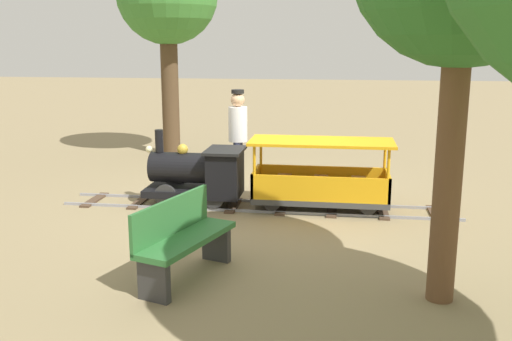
# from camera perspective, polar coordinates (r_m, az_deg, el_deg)

# --- Properties ---
(ground_plane) EXTENTS (60.00, 60.00, 0.00)m
(ground_plane) POSITION_cam_1_polar(r_m,az_deg,el_deg) (8.35, 0.89, -3.71)
(ground_plane) COLOR #8C7A56
(track) EXTENTS (0.77, 5.70, 0.04)m
(track) POSITION_cam_1_polar(r_m,az_deg,el_deg) (8.36, 0.17, -3.58)
(track) COLOR gray
(track) RESTS_ON ground_plane
(locomotive) EXTENTS (0.73, 1.45, 1.07)m
(locomotive) POSITION_cam_1_polar(r_m,az_deg,el_deg) (8.40, -5.59, -0.27)
(locomotive) COLOR black
(locomotive) RESTS_ON ground_plane
(passenger_car) EXTENTS (0.83, 2.00, 0.97)m
(passenger_car) POSITION_cam_1_polar(r_m,az_deg,el_deg) (8.18, 6.42, -1.07)
(passenger_car) COLOR #3F3F3F
(passenger_car) RESTS_ON ground_plane
(conductor_person) EXTENTS (0.30, 0.30, 1.62)m
(conductor_person) POSITION_cam_1_polar(r_m,az_deg,el_deg) (9.18, -1.80, 3.88)
(conductor_person) COLOR #282D47
(conductor_person) RESTS_ON ground_plane
(park_bench) EXTENTS (1.36, 0.78, 0.82)m
(park_bench) POSITION_cam_1_polar(r_m,az_deg,el_deg) (5.85, -7.25, -6.76)
(park_bench) COLOR #2D6B33
(park_bench) RESTS_ON ground_plane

